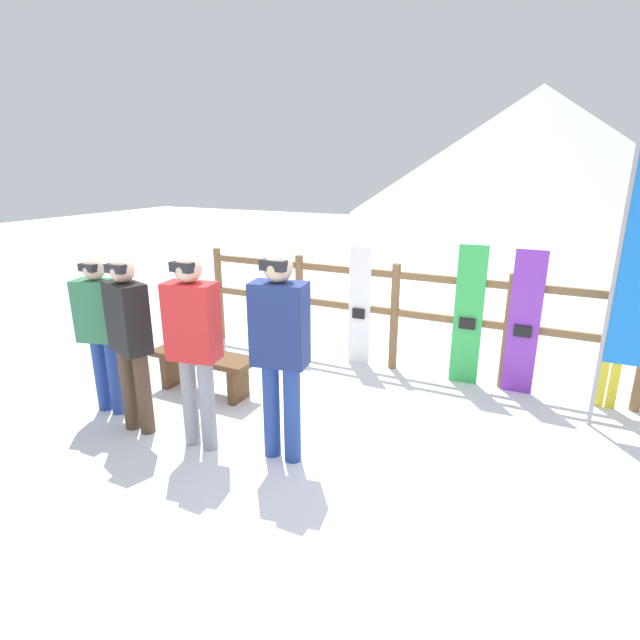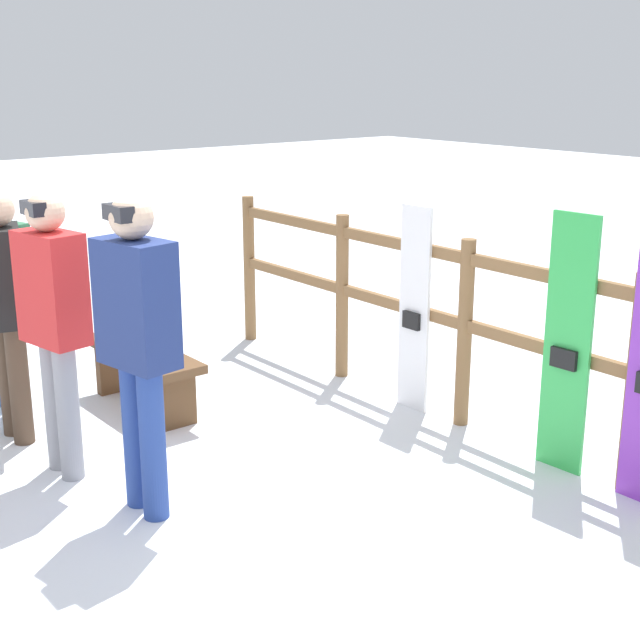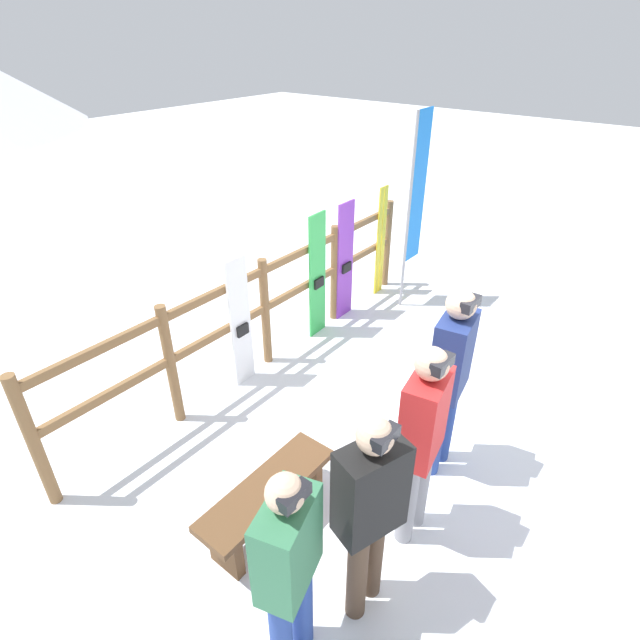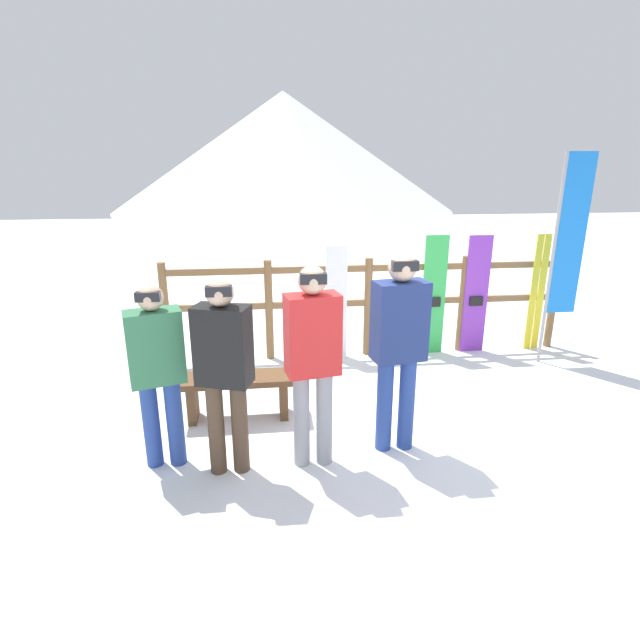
{
  "view_description": "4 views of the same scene",
  "coord_description": "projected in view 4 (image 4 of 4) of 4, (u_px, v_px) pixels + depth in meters",
  "views": [
    {
      "loc": [
        1.68,
        -3.4,
        2.38
      ],
      "look_at": [
        -0.51,
        1.11,
        0.82
      ],
      "focal_mm": 28.0,
      "sensor_mm": 36.0,
      "label": 1
    },
    {
      "loc": [
        3.86,
        -2.25,
        2.37
      ],
      "look_at": [
        -0.48,
        1.23,
        0.79
      ],
      "focal_mm": 50.0,
      "sensor_mm": 36.0,
      "label": 2
    },
    {
      "loc": [
        -3.39,
        -1.38,
        3.42
      ],
      "look_at": [
        -0.25,
        1.12,
        1.03
      ],
      "focal_mm": 28.0,
      "sensor_mm": 36.0,
      "label": 3
    },
    {
      "loc": [
        -1.34,
        -4.02,
        2.44
      ],
      "look_at": [
        -0.73,
        1.18,
        0.79
      ],
      "focal_mm": 28.0,
      "sensor_mm": 36.0,
      "label": 4
    }
  ],
  "objects": [
    {
      "name": "snowboard_green",
      "position": [
        434.0,
        296.0,
        6.48
      ],
      "size": [
        0.31,
        0.07,
        1.58
      ],
      "color": "green",
      "rests_on": "ground"
    },
    {
      "name": "mountain_backdrop",
      "position": [
        284.0,
        152.0,
        26.61
      ],
      "size": [
        18.0,
        18.0,
        6.0
      ],
      "color": "silver",
      "rests_on": "ground"
    },
    {
      "name": "bench",
      "position": [
        238.0,
        387.0,
        4.91
      ],
      "size": [
        1.19,
        0.36,
        0.44
      ],
      "color": "brown",
      "rests_on": "ground"
    },
    {
      "name": "snowboard_purple",
      "position": [
        476.0,
        295.0,
        6.54
      ],
      "size": [
        0.32,
        0.06,
        1.57
      ],
      "color": "purple",
      "rests_on": "ground"
    },
    {
      "name": "rental_flag",
      "position": [
        565.0,
        245.0,
        5.97
      ],
      "size": [
        0.4,
        0.04,
        2.57
      ],
      "color": "#99999E",
      "rests_on": "ground"
    },
    {
      "name": "person_navy",
      "position": [
        399.0,
        340.0,
        4.17
      ],
      "size": [
        0.47,
        0.31,
        1.75
      ],
      "color": "navy",
      "rests_on": "ground"
    },
    {
      "name": "snowboard_white",
      "position": [
        336.0,
        303.0,
        6.35
      ],
      "size": [
        0.27,
        0.06,
        1.47
      ],
      "color": "white",
      "rests_on": "ground"
    },
    {
      "name": "fence",
      "position": [
        368.0,
        299.0,
        6.44
      ],
      "size": [
        5.22,
        0.1,
        1.29
      ],
      "color": "brown",
      "rests_on": "ground"
    },
    {
      "name": "person_plaid_green",
      "position": [
        157.0,
        365.0,
        3.97
      ],
      "size": [
        0.47,
        0.35,
        1.56
      ],
      "color": "navy",
      "rests_on": "ground"
    },
    {
      "name": "ski_pair_yellow",
      "position": [
        537.0,
        293.0,
        6.64
      ],
      "size": [
        0.2,
        0.02,
        1.57
      ],
      "color": "yellow",
      "rests_on": "ground"
    },
    {
      "name": "person_black",
      "position": [
        224.0,
        364.0,
        3.86
      ],
      "size": [
        0.47,
        0.35,
        1.63
      ],
      "color": "#4C3828",
      "rests_on": "ground"
    },
    {
      "name": "ground_plane",
      "position": [
        412.0,
        434.0,
        4.69
      ],
      "size": [
        40.0,
        40.0,
        0.0
      ],
      "primitive_type": "plane",
      "color": "white"
    },
    {
      "name": "person_red",
      "position": [
        313.0,
        354.0,
        3.95
      ],
      "size": [
        0.46,
        0.3,
        1.7
      ],
      "color": "gray",
      "rests_on": "ground"
    }
  ]
}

